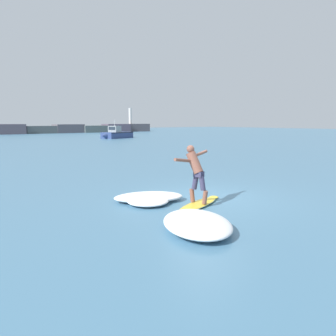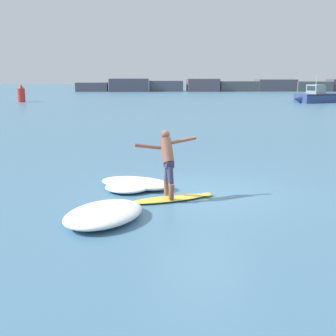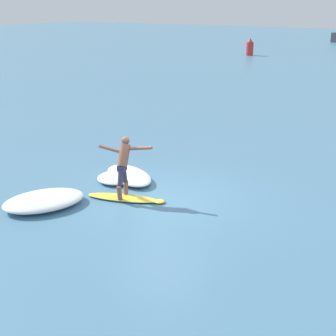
% 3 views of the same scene
% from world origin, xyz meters
% --- Properties ---
extents(ground_plane, '(200.00, 200.00, 0.00)m').
position_xyz_m(ground_plane, '(0.00, 0.00, 0.00)').
color(ground_plane, teal).
extents(surfboard, '(2.29, 1.24, 0.23)m').
position_xyz_m(surfboard, '(-0.86, -0.59, 0.05)').
color(surfboard, yellow).
rests_on(surfboard, ground).
extents(surfer, '(1.59, 0.81, 1.68)m').
position_xyz_m(surfer, '(-0.93, -0.49, 1.09)').
color(surfer, brown).
rests_on(surfer, surfboard).
extents(channel_marker_buoy, '(0.76, 0.76, 1.83)m').
position_xyz_m(channel_marker_buoy, '(-14.60, 37.42, 0.82)').
color(channel_marker_buoy, red).
rests_on(channel_marker_buoy, ground).
extents(wave_foam_at_tail, '(1.72, 1.72, 0.21)m').
position_xyz_m(wave_foam_at_tail, '(-1.99, 0.42, 0.11)').
color(wave_foam_at_tail, white).
rests_on(wave_foam_at_tail, ground).
extents(wave_foam_at_nose, '(2.42, 1.95, 0.27)m').
position_xyz_m(wave_foam_at_nose, '(-1.76, 0.73, 0.14)').
color(wave_foam_at_nose, white).
rests_on(wave_foam_at_nose, ground).
extents(wave_foam_beside, '(2.32, 2.65, 0.32)m').
position_xyz_m(wave_foam_beside, '(-2.39, -2.19, 0.16)').
color(wave_foam_beside, white).
rests_on(wave_foam_beside, ground).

